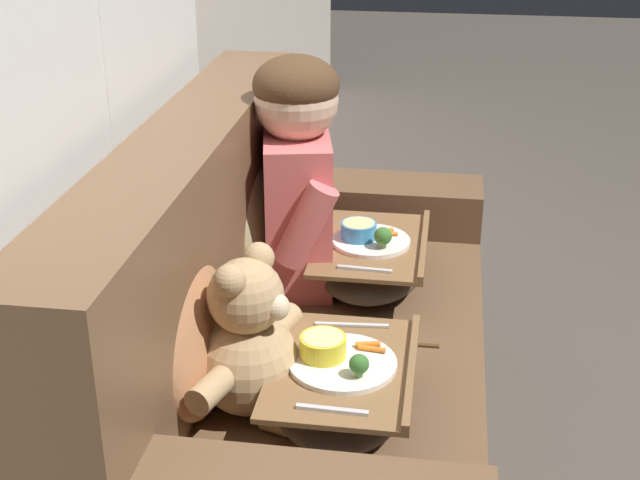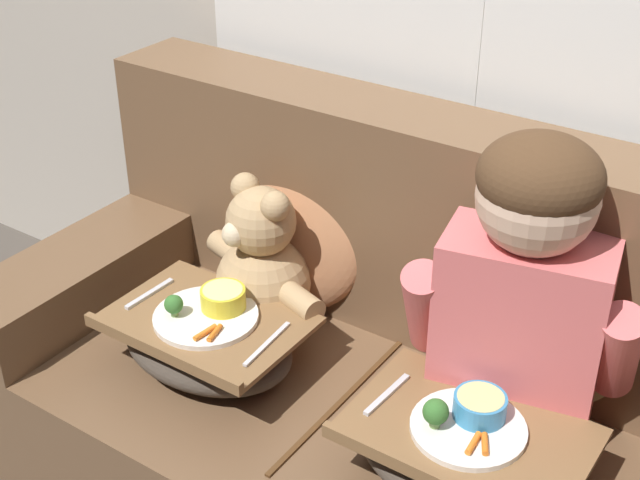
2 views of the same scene
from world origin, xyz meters
TOP-DOWN VIEW (x-y plane):
  - couch at (0.00, 0.07)m, footprint 1.71×0.85m
  - throw_pillow_behind_child at (0.32, 0.23)m, footprint 0.42×0.20m
  - throw_pillow_behind_teddy at (-0.32, 0.23)m, footprint 0.42×0.20m
  - child_figure at (0.32, 0.10)m, footprint 0.48×0.26m
  - teddy_bear at (-0.32, 0.09)m, footprint 0.40×0.29m
  - lap_tray_child at (0.32, -0.11)m, footprint 0.45×0.31m
  - lap_tray_teddy at (-0.32, -0.11)m, footprint 0.43×0.31m

SIDE VIEW (x-z plane):
  - couch at x=0.00m, z-range -0.14..0.82m
  - lap_tray_child at x=0.32m, z-range 0.39..0.59m
  - lap_tray_teddy at x=-0.32m, z-range 0.40..0.59m
  - teddy_bear at x=-0.32m, z-range 0.39..0.77m
  - throw_pillow_behind_child at x=0.32m, z-range 0.40..0.84m
  - throw_pillow_behind_teddy at x=-0.32m, z-range 0.41..0.84m
  - child_figure at x=0.32m, z-range 0.45..1.10m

